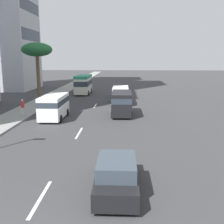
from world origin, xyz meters
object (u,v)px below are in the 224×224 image
(minibus_sixth, at_px, (83,84))
(pedestrian_near_lamp, at_px, (23,106))
(palm_tree, at_px, (37,51))
(van_fourth, at_px, (54,105))
(van_second, at_px, (122,102))
(car_fifth, at_px, (117,175))
(van_lead, at_px, (120,94))
(car_third, at_px, (121,92))

(minibus_sixth, relative_size, pedestrian_near_lamp, 3.69)
(palm_tree, bearing_deg, minibus_sixth, -39.91)
(van_fourth, distance_m, minibus_sixth, 19.02)
(palm_tree, bearing_deg, pedestrian_near_lamp, -170.42)
(van_second, height_order, palm_tree, palm_tree)
(car_fifth, bearing_deg, van_second, -0.44)
(palm_tree, bearing_deg, van_lead, -105.84)
(van_lead, distance_m, minibus_sixth, 12.05)
(car_fifth, bearing_deg, minibus_sixth, 11.05)
(car_fifth, relative_size, pedestrian_near_lamp, 2.63)
(van_fourth, relative_size, minibus_sixth, 0.79)
(car_fifth, relative_size, minibus_sixth, 0.71)
(van_lead, distance_m, palm_tree, 13.85)
(van_second, bearing_deg, pedestrian_near_lamp, 97.66)
(car_fifth, height_order, minibus_sixth, minibus_sixth)
(van_lead, relative_size, pedestrian_near_lamp, 2.69)
(car_third, relative_size, minibus_sixth, 0.66)
(van_second, xyz_separation_m, van_fourth, (-1.92, 6.84, -0.06))
(van_second, distance_m, palm_tree, 17.08)
(minibus_sixth, bearing_deg, van_second, 21.38)
(pedestrian_near_lamp, bearing_deg, palm_tree, 134.35)
(van_fourth, distance_m, car_fifth, 16.10)
(van_fourth, bearing_deg, car_fifth, 24.69)
(van_second, distance_m, car_fifth, 16.55)
(van_second, xyz_separation_m, pedestrian_near_lamp, (-1.39, 10.31, -0.30))
(van_lead, bearing_deg, car_fifth, -179.83)
(van_lead, relative_size, van_second, 0.98)
(van_fourth, height_order, palm_tree, palm_tree)
(car_third, relative_size, car_fifth, 0.93)
(car_third, xyz_separation_m, palm_tree, (-2.74, 12.13, 6.34))
(van_second, bearing_deg, palm_tree, 49.79)
(car_third, relative_size, van_fourth, 0.84)
(car_third, distance_m, palm_tree, 13.96)
(van_lead, xyz_separation_m, car_fifth, (-23.49, -0.07, -0.57))
(car_fifth, height_order, palm_tree, palm_tree)
(minibus_sixth, distance_m, palm_tree, 10.25)
(van_lead, bearing_deg, palm_tree, 74.16)
(van_second, height_order, car_third, van_second)
(van_lead, relative_size, van_fourth, 0.92)
(minibus_sixth, distance_m, pedestrian_near_lamp, 18.84)
(van_fourth, height_order, car_fifth, van_fourth)
(van_fourth, xyz_separation_m, pedestrian_near_lamp, (0.53, 3.46, -0.24))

